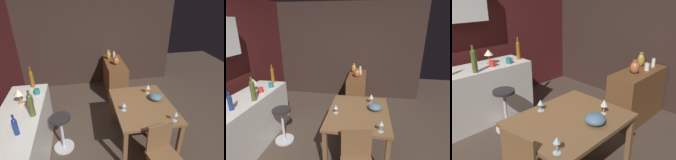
% 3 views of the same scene
% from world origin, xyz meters
% --- Properties ---
extents(ground_plane, '(9.00, 9.00, 0.00)m').
position_xyz_m(ground_plane, '(0.00, 0.00, 0.00)').
color(ground_plane, '#47382D').
extents(wall_side_right, '(0.10, 4.40, 2.60)m').
position_xyz_m(wall_side_right, '(2.55, 0.30, 1.30)').
color(wall_side_right, '#33231E').
rests_on(wall_side_right, ground_plane).
extents(dining_table, '(1.19, 0.94, 0.74)m').
position_xyz_m(dining_table, '(0.17, -0.39, 0.65)').
color(dining_table, brown).
rests_on(dining_table, ground_plane).
extents(kitchen_counter, '(2.10, 0.60, 0.90)m').
position_xyz_m(kitchen_counter, '(-0.16, 1.47, 0.45)').
color(kitchen_counter, silver).
rests_on(kitchen_counter, ground_plane).
extents(sideboard_cabinet, '(1.10, 0.44, 0.82)m').
position_xyz_m(sideboard_cabinet, '(1.90, -0.25, 0.41)').
color(sideboard_cabinet, brown).
rests_on(sideboard_cabinet, ground_plane).
extents(chair_near_window, '(0.47, 0.47, 0.87)m').
position_xyz_m(chair_near_window, '(-0.60, -0.42, 0.48)').
color(chair_near_window, brown).
rests_on(chair_near_window, ground_plane).
extents(bar_stool, '(0.34, 0.34, 0.65)m').
position_xyz_m(bar_stool, '(0.20, 0.95, 0.34)').
color(bar_stool, '#262323').
rests_on(bar_stool, ground_plane).
extents(wine_glass_left, '(0.07, 0.07, 0.16)m').
position_xyz_m(wine_glass_left, '(-0.31, -0.70, 0.86)').
color(wine_glass_left, silver).
rests_on(wine_glass_left, dining_table).
extents(wine_glass_right, '(0.08, 0.08, 0.17)m').
position_xyz_m(wine_glass_right, '(0.50, -0.58, 0.87)').
color(wine_glass_right, silver).
rests_on(wine_glass_right, dining_table).
extents(wine_glass_center, '(0.08, 0.08, 0.13)m').
position_xyz_m(wine_glass_center, '(0.07, -0.04, 0.83)').
color(wine_glass_center, silver).
rests_on(wine_glass_center, dining_table).
extents(fruit_bowl, '(0.22, 0.22, 0.11)m').
position_xyz_m(fruit_bowl, '(0.27, -0.64, 0.79)').
color(fruit_bowl, slate).
rests_on(fruit_bowl, dining_table).
extents(wine_bottle_amber, '(0.06, 0.06, 0.38)m').
position_xyz_m(wine_bottle_amber, '(0.80, 1.40, 1.07)').
color(wine_bottle_amber, '#8C5114').
rests_on(wine_bottle_amber, kitchen_counter).
extents(wine_bottle_cobalt, '(0.06, 0.06, 0.28)m').
position_xyz_m(wine_bottle_cobalt, '(-0.38, 1.38, 1.03)').
color(wine_bottle_cobalt, navy).
rests_on(wine_bottle_cobalt, kitchen_counter).
extents(wine_bottle_olive, '(0.08, 0.08, 0.39)m').
position_xyz_m(wine_bottle_olive, '(-0.04, 1.26, 1.08)').
color(wine_bottle_olive, '#475623').
rests_on(wine_bottle_olive, kitchen_counter).
extents(cup_teal, '(0.12, 0.09, 0.10)m').
position_xyz_m(cup_teal, '(0.54, 1.30, 0.95)').
color(cup_teal, teal).
rests_on(cup_teal, kitchen_counter).
extents(cup_red, '(0.13, 0.09, 0.09)m').
position_xyz_m(cup_red, '(0.28, 1.35, 0.95)').
color(cup_red, red).
rests_on(cup_red, kitchen_counter).
extents(counter_lamp, '(0.14, 0.14, 0.24)m').
position_xyz_m(counter_lamp, '(0.31, 1.50, 1.08)').
color(counter_lamp, '#A58447').
rests_on(counter_lamp, kitchen_counter).
extents(pillar_candle_tall, '(0.06, 0.06, 0.16)m').
position_xyz_m(pillar_candle_tall, '(2.25, -0.30, 0.89)').
color(pillar_candle_tall, white).
rests_on(pillar_candle_tall, sideboard_cabinet).
extents(pillar_candle_short, '(0.07, 0.07, 0.13)m').
position_xyz_m(pillar_candle_short, '(2.01, -0.31, 0.87)').
color(pillar_candle_short, white).
rests_on(pillar_candle_short, sideboard_cabinet).
extents(vase_brass, '(0.11, 0.11, 0.23)m').
position_xyz_m(vase_brass, '(2.13, -0.14, 0.93)').
color(vase_brass, '#B78C38').
rests_on(vase_brass, sideboard_cabinet).
extents(vase_copper, '(0.14, 0.14, 0.21)m').
position_xyz_m(vase_copper, '(1.73, -0.25, 0.92)').
color(vase_copper, '#B26038').
rests_on(vase_copper, sideboard_cabinet).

